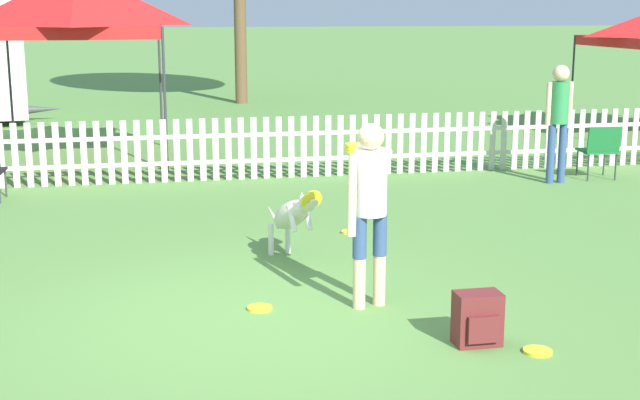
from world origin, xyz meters
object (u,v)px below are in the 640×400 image
object	(u,v)px
leaping_dog	(293,214)
frisbee_midfield	(538,351)
spectator_standing	(559,111)
canopy_tent_main	(77,4)
frisbee_near_handler	(260,308)
handler_person	(369,193)
folding_chair_blue_left	(600,147)
frisbee_near_dog	(351,232)
backpack_on_grass	(478,319)

from	to	relation	value
leaping_dog	frisbee_midfield	world-z (taller)	leaping_dog
spectator_standing	canopy_tent_main	bearing A→B (deg)	-28.61
frisbee_near_handler	canopy_tent_main	size ratio (longest dim) A/B	0.07
handler_person	frisbee_near_handler	xyz separation A→B (m)	(-0.94, 0.06, -0.99)
frisbee_midfield	folding_chair_blue_left	distance (m)	7.44
handler_person	frisbee_midfield	world-z (taller)	handler_person
frisbee_near_handler	leaping_dog	bearing A→B (deg)	69.16
handler_person	canopy_tent_main	bearing A→B (deg)	93.24
folding_chair_blue_left	spectator_standing	world-z (taller)	spectator_standing
canopy_tent_main	frisbee_near_handler	bearing A→B (deg)	-77.21
frisbee_near_dog	leaping_dog	bearing A→B (deg)	-129.18
leaping_dog	canopy_tent_main	world-z (taller)	canopy_tent_main
handler_person	backpack_on_grass	distance (m)	1.46
frisbee_near_handler	frisbee_midfield	world-z (taller)	same
backpack_on_grass	spectator_standing	xyz separation A→B (m)	(3.52, 5.92, 0.86)
spectator_standing	folding_chair_blue_left	bearing A→B (deg)	-171.02
handler_person	frisbee_midfield	bearing A→B (deg)	-69.23
frisbee_near_handler	backpack_on_grass	bearing A→B (deg)	-36.71
backpack_on_grass	spectator_standing	size ratio (longest dim) A/B	0.24
spectator_standing	frisbee_near_dog	bearing A→B (deg)	30.76
handler_person	spectator_standing	size ratio (longest dim) A/B	0.92
folding_chair_blue_left	frisbee_near_dog	bearing A→B (deg)	34.63
canopy_tent_main	spectator_standing	distance (m)	7.93
folding_chair_blue_left	handler_person	bearing A→B (deg)	51.03
leaping_dog	spectator_standing	bearing A→B (deg)	-158.67
frisbee_midfield	backpack_on_grass	bearing A→B (deg)	146.90
leaping_dog	spectator_standing	size ratio (longest dim) A/B	0.65
backpack_on_grass	folding_chair_blue_left	xyz separation A→B (m)	(4.30, 6.06, 0.28)
handler_person	leaping_dog	distance (m)	1.59
frisbee_near_handler	handler_person	bearing A→B (deg)	-3.77
handler_person	canopy_tent_main	distance (m)	8.97
canopy_tent_main	spectator_standing	xyz separation A→B (m)	(6.94, -3.52, -1.55)
canopy_tent_main	backpack_on_grass	bearing A→B (deg)	-70.11
leaping_dog	canopy_tent_main	size ratio (longest dim) A/B	0.36
leaping_dog	canopy_tent_main	distance (m)	7.61
frisbee_near_dog	folding_chair_blue_left	xyz separation A→B (m)	(4.44, 2.48, 0.47)
frisbee_near_dog	spectator_standing	bearing A→B (deg)	32.46
frisbee_near_handler	frisbee_near_dog	size ratio (longest dim) A/B	1.00
handler_person	frisbee_near_dog	distance (m)	2.72
leaping_dog	backpack_on_grass	world-z (taller)	leaping_dog
backpack_on_grass	folding_chair_blue_left	bearing A→B (deg)	54.68
frisbee_near_dog	backpack_on_grass	xyz separation A→B (m)	(0.15, -3.58, 0.19)
frisbee_near_dog	canopy_tent_main	bearing A→B (deg)	119.15
leaping_dog	canopy_tent_main	bearing A→B (deg)	-86.17
folding_chair_blue_left	frisbee_near_handler	bearing A→B (deg)	45.64
frisbee_midfield	canopy_tent_main	bearing A→B (deg)	111.42
frisbee_midfield	backpack_on_grass	xyz separation A→B (m)	(-0.39, 0.25, 0.19)
frisbee_near_handler	frisbee_midfield	xyz separation A→B (m)	(1.92, -1.39, 0.00)
frisbee_near_handler	folding_chair_blue_left	xyz separation A→B (m)	(5.83, 4.92, 0.47)
frisbee_near_handler	frisbee_near_dog	world-z (taller)	same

